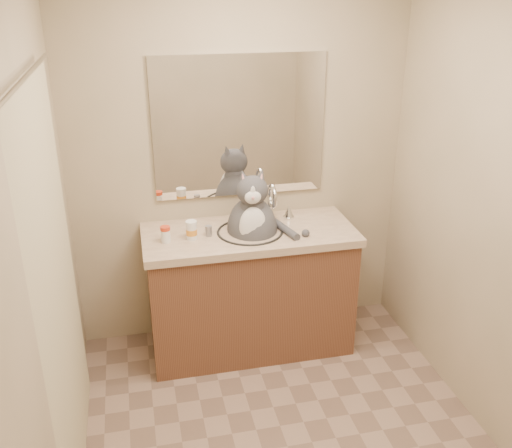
{
  "coord_description": "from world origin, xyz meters",
  "views": [
    {
      "loc": [
        -0.68,
        -2.24,
        2.31
      ],
      "look_at": [
        -0.03,
        0.65,
        1.03
      ],
      "focal_mm": 40.0,
      "sensor_mm": 36.0,
      "label": 1
    }
  ],
  "objects_px": {
    "pill_bottle_redcap": "(166,234)",
    "pill_bottle_orange": "(191,230)",
    "grey_canister": "(209,231)",
    "cat": "(253,225)"
  },
  "relations": [
    {
      "from": "pill_bottle_redcap",
      "to": "cat",
      "type": "bearing_deg",
      "value": 4.69
    },
    {
      "from": "cat",
      "to": "pill_bottle_orange",
      "type": "height_order",
      "value": "cat"
    },
    {
      "from": "pill_bottle_redcap",
      "to": "pill_bottle_orange",
      "type": "height_order",
      "value": "pill_bottle_orange"
    },
    {
      "from": "pill_bottle_orange",
      "to": "grey_canister",
      "type": "xyz_separation_m",
      "value": [
        0.11,
        0.02,
        -0.02
      ]
    },
    {
      "from": "pill_bottle_redcap",
      "to": "pill_bottle_orange",
      "type": "xyz_separation_m",
      "value": [
        0.16,
        0.01,
        0.0
      ]
    },
    {
      "from": "cat",
      "to": "grey_canister",
      "type": "height_order",
      "value": "cat"
    },
    {
      "from": "pill_bottle_redcap",
      "to": "pill_bottle_orange",
      "type": "relative_size",
      "value": 0.87
    },
    {
      "from": "grey_canister",
      "to": "pill_bottle_redcap",
      "type": "bearing_deg",
      "value": -172.68
    },
    {
      "from": "pill_bottle_redcap",
      "to": "pill_bottle_orange",
      "type": "distance_m",
      "value": 0.16
    },
    {
      "from": "pill_bottle_orange",
      "to": "grey_canister",
      "type": "distance_m",
      "value": 0.11
    }
  ]
}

